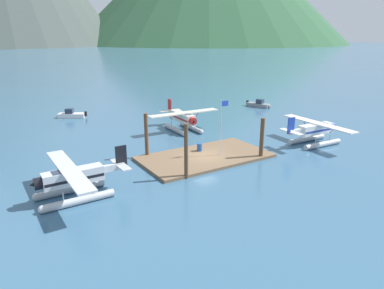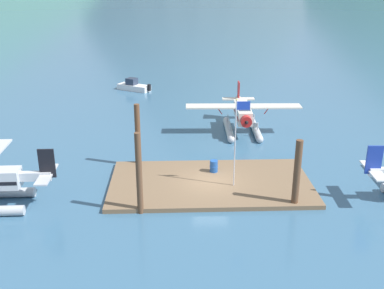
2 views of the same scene
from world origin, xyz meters
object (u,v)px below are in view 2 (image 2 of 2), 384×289
object	(u,v)px
fuel_drum	(214,166)
seaplane_cream_bow_right	(243,116)
flagpole	(237,133)
boat_white_open_north	(133,86)

from	to	relation	value
fuel_drum	seaplane_cream_bow_right	distance (m)	10.08
flagpole	boat_white_open_north	distance (m)	30.20
seaplane_cream_bow_right	flagpole	bearing A→B (deg)	-100.21
fuel_drum	boat_white_open_north	size ratio (longest dim) A/B	0.20
fuel_drum	boat_white_open_north	bearing A→B (deg)	107.00
seaplane_cream_bow_right	boat_white_open_north	bearing A→B (deg)	124.35
flagpole	boat_white_open_north	size ratio (longest dim) A/B	1.40
flagpole	boat_white_open_north	xyz separation A→B (m)	(-9.30, 28.50, -3.61)
seaplane_cream_bow_right	boat_white_open_north	world-z (taller)	seaplane_cream_bow_right
fuel_drum	seaplane_cream_bow_right	world-z (taller)	seaplane_cream_bow_right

